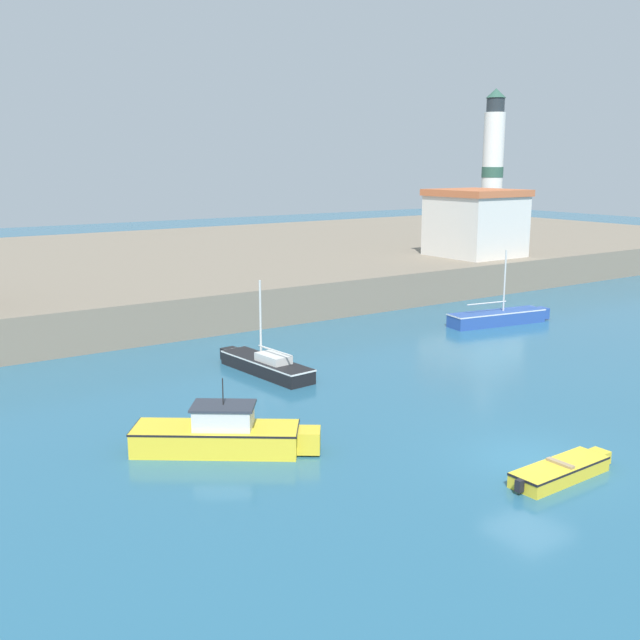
{
  "coord_description": "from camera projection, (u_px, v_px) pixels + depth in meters",
  "views": [
    {
      "loc": [
        -18.43,
        -14.85,
        9.44
      ],
      "look_at": [
        1.32,
        14.01,
        2.0
      ],
      "focal_mm": 42.0,
      "sensor_mm": 36.0,
      "label": 1
    }
  ],
  "objects": [
    {
      "name": "ground_plane",
      "position": [
        531.0,
        460.0,
        24.13
      ],
      "size": [
        200.0,
        200.0,
        0.0
      ],
      "primitive_type": "plane",
      "color": "#28607F"
    },
    {
      "name": "dinghy_yellow_4",
      "position": [
        562.0,
        470.0,
        22.68
      ],
      "size": [
        4.24,
        1.21,
        0.55
      ],
      "color": "yellow",
      "rests_on": "ground"
    },
    {
      "name": "motorboat_yellow_0",
      "position": [
        222.0,
        434.0,
        24.72
      ],
      "size": [
        5.77,
        4.7,
        2.52
      ],
      "color": "yellow",
      "rests_on": "ground"
    },
    {
      "name": "quay_seawall",
      "position": [
        104.0,
        272.0,
        57.39
      ],
      "size": [
        120.0,
        40.0,
        2.27
      ],
      "primitive_type": "cube",
      "color": "gray",
      "rests_on": "ground"
    },
    {
      "name": "sailboat_blue_3",
      "position": [
        499.0,
        317.0,
        44.13
      ],
      "size": [
        6.87,
        2.38,
        4.39
      ],
      "color": "#284C9E",
      "rests_on": "ground"
    },
    {
      "name": "lighthouse",
      "position": [
        493.0,
        169.0,
        65.77
      ],
      "size": [
        1.87,
        1.87,
        13.31
      ],
      "color": "silver",
      "rests_on": "quay_seawall"
    },
    {
      "name": "sailboat_black_1",
      "position": [
        265.0,
        364.0,
        33.91
      ],
      "size": [
        1.87,
        6.15,
        4.24
      ],
      "color": "black",
      "rests_on": "ground"
    },
    {
      "name": "harbor_shed_far_end",
      "position": [
        475.0,
        223.0,
        57.39
      ],
      "size": [
        5.94,
        6.25,
        5.07
      ],
      "color": "silver",
      "rests_on": "quay_seawall"
    }
  ]
}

